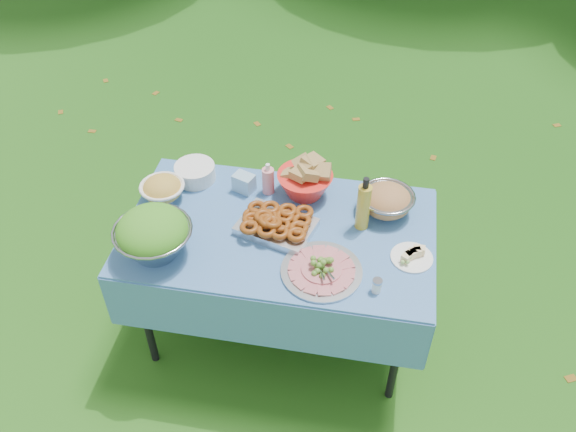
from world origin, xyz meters
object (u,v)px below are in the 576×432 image
Objects in this scene: bread_bowl at (305,179)px; pasta_bowl_steel at (387,200)px; plate_stack at (195,172)px; charcuterie_platter at (322,266)px; picnic_table at (280,282)px; salad_bowl at (153,234)px; oil_bottle at (364,203)px.

bread_bowl reaches higher than pasta_bowl_steel.
pasta_bowl_steel is (0.99, -0.08, 0.03)m from plate_stack.
bread_bowl is 0.41m from pasta_bowl_steel.
bread_bowl is 0.77× the size of charcuterie_platter.
picnic_table is 0.72m from plate_stack.
plate_stack is 0.79× the size of pasta_bowl_steel.
salad_bowl is 1.69× the size of plate_stack.
charcuterie_platter is 1.24× the size of oil_bottle.
oil_bottle reaches higher than charcuterie_platter.
pasta_bowl_steel is (0.49, 0.22, 0.45)m from picnic_table.
bread_bowl reaches higher than plate_stack.
salad_bowl is 1.26× the size of bread_bowl.
oil_bottle reaches higher than salad_bowl.
oil_bottle is at bearing 13.85° from picnic_table.
oil_bottle is (0.30, -0.19, 0.05)m from bread_bowl.
salad_bowl is at bearing -138.92° from bread_bowl.
plate_stack is 0.58m from bread_bowl.
picnic_table is 0.56m from bread_bowl.
bread_bowl is 1.06× the size of pasta_bowl_steel.
plate_stack is at bearing 144.17° from charcuterie_platter.
picnic_table is at bearing -166.15° from oil_bottle.
salad_bowl reaches higher than plate_stack.
charcuterie_platter is at bearing -73.06° from bread_bowl.
salad_bowl is 1.33× the size of pasta_bowl_steel.
charcuterie_platter is (0.76, 0.01, -0.07)m from salad_bowl.
oil_bottle is at bearing 20.48° from salad_bowl.
charcuterie_platter reaches higher than picnic_table.
pasta_bowl_steel reaches higher than plate_stack.
charcuterie_platter is (0.73, -0.53, -0.00)m from plate_stack.
picnic_table is 7.01× the size of plate_stack.
bread_bowl is at bearing 148.33° from oil_bottle.
plate_stack reaches higher than charcuterie_platter.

